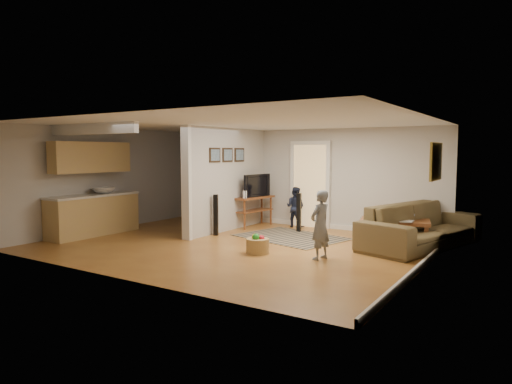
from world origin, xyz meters
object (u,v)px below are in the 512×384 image
Objects in this scene: coffee_table at (396,225)px; toddler at (295,227)px; tv_console at (254,199)px; toy_basket at (258,245)px; speaker_right at (299,212)px; speaker_left at (216,215)px; child at (320,259)px; sofa at (420,247)px.

coffee_table reaches higher than toddler.
tv_console is 3.19m from toy_basket.
coffee_table is 1.62× the size of speaker_right.
speaker_left is 0.92× the size of toddler.
coffee_table is 2.44m from speaker_right.
child reaches higher than toy_basket.
sofa is 2.32× the size of tv_console.
speaker_left reaches higher than toy_basket.
speaker_right is (1.34, -0.06, -0.24)m from tv_console.
child is at bearing 165.26° from sofa.
speaker_left reaches higher than speaker_right.
tv_console is (-4.24, 0.33, 0.71)m from sofa.
tv_console is 3.88m from child.
speaker_right is at bearing 101.61° from sofa.
sofa reaches higher than toy_basket.
child is (1.20, 0.20, -0.16)m from toy_basket.
toy_basket is at bearing -50.87° from speaker_left.
coffee_table is at bearing -0.07° from tv_console.
child is at bearing 125.55° from toddler.
speaker_right is at bearing 99.50° from toy_basket.
toy_basket is at bearing 149.43° from sofa.
coffee_table is at bearing 162.37° from toddler.
coffee_table is 2.96m from toy_basket.
coffee_table is at bearing 47.46° from toy_basket.
speaker_right is 0.84m from toddler.
speaker_left is 2.02m from speaker_right.
tv_console is at bearing 67.41° from speaker_left.
speaker_left is 2.31m from toddler.
speaker_right is at bearing 125.61° from toddler.
speaker_left is 2.18× the size of toy_basket.
coffee_table reaches higher than child.
toddler is at bearing -132.51° from child.
sofa is at bearing 166.51° from toddler.
speaker_left is (-3.82, -1.09, 0.06)m from coffee_table.
speaker_left is at bearing 149.36° from toy_basket.
speaker_left is (-4.30, -1.19, 0.47)m from sofa.
coffee_table is 3.79m from tv_console.
child is (-0.79, -1.97, -0.42)m from coffee_table.
tv_console reaches higher than sofa.
speaker_right reaches higher than toddler.
tv_console is 1.03× the size of child.
toddler is at bearing 92.60° from sofa.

